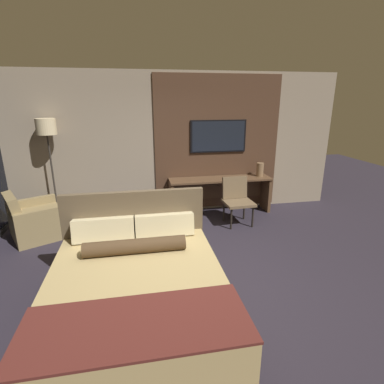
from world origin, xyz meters
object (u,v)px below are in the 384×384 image
at_px(desk, 219,188).
at_px(floor_lamp, 47,136).
at_px(tv, 218,136).
at_px(vase_tall, 260,170).
at_px(desk_chair, 237,197).
at_px(armchair_by_window, 36,221).
at_px(bed, 137,293).

relative_size(desk, floor_lamp, 1.06).
height_order(tv, vase_tall, tv).
bearing_deg(desk_chair, tv, 99.09).
bearing_deg(armchair_by_window, desk, -107.98).
xyz_separation_m(bed, floor_lamp, (-1.46, 3.00, 1.31)).
height_order(desk_chair, floor_lamp, floor_lamp).
height_order(desk_chair, armchair_by_window, desk_chair).
relative_size(bed, vase_tall, 7.64).
bearing_deg(armchair_by_window, vase_tall, -110.08).
bearing_deg(vase_tall, bed, -130.95).
relative_size(tv, armchair_by_window, 1.03).
distance_m(tv, armchair_by_window, 3.71).
distance_m(desk_chair, armchair_by_window, 3.58).
bearing_deg(floor_lamp, tv, 3.24).
xyz_separation_m(desk, tv, (-0.00, 0.19, 1.05)).
relative_size(armchair_by_window, floor_lamp, 0.57).
relative_size(bed, floor_lamp, 1.09).
distance_m(bed, floor_lamp, 3.58).
distance_m(floor_lamp, vase_tall, 4.11).
distance_m(desk, floor_lamp, 3.38).
xyz_separation_m(tv, armchair_by_window, (-3.40, -0.76, -1.28)).
bearing_deg(vase_tall, floor_lamp, 179.62).
bearing_deg(floor_lamp, desk_chair, -10.34).
height_order(desk, armchair_by_window, armchair_by_window).
distance_m(desk, armchair_by_window, 3.45).
xyz_separation_m(desk, floor_lamp, (-3.18, 0.01, 1.14)).
height_order(bed, armchair_by_window, bed).
distance_m(tv, floor_lamp, 3.19).
distance_m(bed, vase_tall, 3.97).
bearing_deg(bed, desk, 60.02).
distance_m(armchair_by_window, vase_tall, 4.33).
bearing_deg(bed, vase_tall, 49.05).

